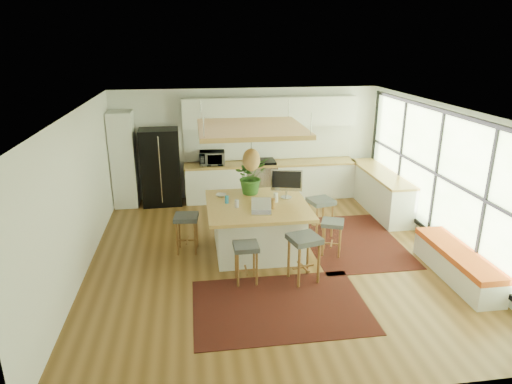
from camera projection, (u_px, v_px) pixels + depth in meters
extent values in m
plane|color=brown|center=(271.00, 256.00, 8.31)|extent=(7.00, 7.00, 0.00)
plane|color=white|center=(272.00, 110.00, 7.43)|extent=(7.00, 7.00, 0.00)
plane|color=white|center=(247.00, 143.00, 11.15)|extent=(6.50, 0.00, 6.50)
plane|color=white|center=(331.00, 293.00, 4.59)|extent=(6.50, 0.00, 6.50)
plane|color=white|center=(78.00, 196.00, 7.43)|extent=(0.00, 7.00, 7.00)
plane|color=white|center=(444.00, 179.00, 8.31)|extent=(0.00, 7.00, 7.00)
cube|color=white|center=(124.00, 160.00, 10.53)|extent=(0.55, 0.60, 2.25)
cube|color=white|center=(270.00, 181.00, 11.22)|extent=(4.20, 0.60, 0.88)
cube|color=#AA813C|center=(271.00, 163.00, 11.07)|extent=(4.24, 0.64, 0.05)
cube|color=white|center=(269.00, 143.00, 11.20)|extent=(4.20, 0.02, 0.80)
cube|color=white|center=(270.00, 112.00, 10.79)|extent=(4.20, 0.34, 0.70)
cube|color=white|center=(380.00, 192.00, 10.43)|extent=(0.60, 2.50, 0.88)
cube|color=#AA813C|center=(382.00, 173.00, 10.28)|extent=(0.64, 2.54, 0.05)
cube|color=black|center=(280.00, 306.00, 6.76)|extent=(2.60, 1.80, 0.01)
cube|color=black|center=(352.00, 241.00, 8.92)|extent=(1.80, 2.60, 0.01)
imported|color=#A5A5AA|center=(212.00, 157.00, 10.81)|extent=(0.61, 0.35, 0.40)
imported|color=#1E4C19|center=(251.00, 180.00, 8.76)|extent=(0.94, 0.95, 0.55)
imported|color=silver|center=(221.00, 195.00, 8.66)|extent=(0.25, 0.25, 0.05)
cylinder|color=#3194C5|center=(227.00, 198.00, 8.28)|extent=(0.07, 0.07, 0.19)
cylinder|color=silver|center=(236.00, 203.00, 8.06)|extent=(0.07, 0.07, 0.19)
cylinder|color=olive|center=(274.00, 204.00, 8.01)|extent=(0.07, 0.07, 0.19)
cylinder|color=silver|center=(276.00, 197.00, 8.35)|extent=(0.07, 0.07, 0.19)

